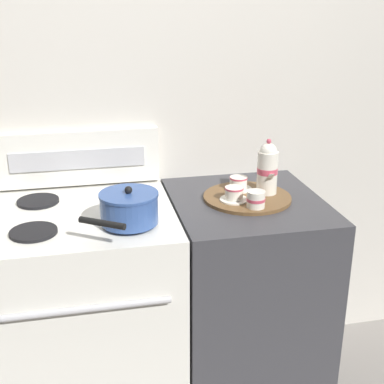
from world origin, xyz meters
TOP-DOWN VIEW (x-y plane):
  - wall_back at (0.00, 0.36)m, footprint 6.00×0.05m
  - stove at (-0.31, -0.00)m, footprint 0.71×0.70m
  - control_panel at (-0.31, 0.31)m, footprint 0.69×0.05m
  - side_counter at (0.36, 0.00)m, footprint 0.61×0.67m
  - saucepan at (-0.14, -0.15)m, footprint 0.29×0.32m
  - serving_tray at (0.36, 0.01)m, footprint 0.36×0.36m
  - teapot at (0.45, 0.03)m, footprint 0.09×0.14m
  - teacup_left at (0.34, 0.09)m, footprint 0.11×0.11m
  - teacup_right at (0.29, -0.03)m, footprint 0.11×0.11m
  - creamer_jug at (0.35, -0.11)m, footprint 0.07×0.07m

SIDE VIEW (x-z plane):
  - side_counter at x=0.36m, z-range 0.00..0.93m
  - stove at x=-0.31m, z-range 0.00..0.93m
  - serving_tray at x=0.36m, z-range 0.93..0.94m
  - teacup_left at x=0.34m, z-range 0.94..0.99m
  - teacup_right at x=0.29m, z-range 0.94..0.99m
  - creamer_jug at x=0.35m, z-range 0.94..1.01m
  - saucepan at x=-0.14m, z-range 0.93..1.06m
  - teapot at x=0.45m, z-range 0.93..1.16m
  - control_panel at x=-0.31m, z-range 0.94..1.17m
  - wall_back at x=0.00m, z-range 0.00..2.20m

